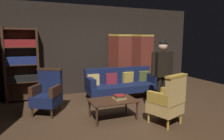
{
  "coord_description": "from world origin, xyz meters",
  "views": [
    {
      "loc": [
        -1.83,
        -3.83,
        1.68
      ],
      "look_at": [
        0.0,
        0.8,
        0.95
      ],
      "focal_mm": 31.76,
      "sensor_mm": 36.0,
      "label": 1
    }
  ],
  "objects": [
    {
      "name": "back_wall",
      "position": [
        0.0,
        2.45,
        1.4
      ],
      "size": [
        7.2,
        0.1,
        2.8
      ],
      "primitive_type": "cube",
      "color": "black",
      "rests_on": "ground_plane"
    },
    {
      "name": "coffee_table",
      "position": [
        -0.29,
        0.02,
        0.37
      ],
      "size": [
        1.0,
        0.64,
        0.42
      ],
      "color": "#382114",
      "rests_on": "ground_plane"
    },
    {
      "name": "standing_figure",
      "position": [
        0.94,
        -0.01,
        1.03
      ],
      "size": [
        0.59,
        0.24,
        1.7
      ],
      "color": "black",
      "rests_on": "ground_plane"
    },
    {
      "name": "armchair_wing_left",
      "position": [
        -1.58,
        0.87,
        0.49
      ],
      "size": [
        0.79,
        0.79,
        1.04
      ],
      "color": "#382114",
      "rests_on": "ground_plane"
    },
    {
      "name": "armchair_gilt_accent",
      "position": [
        0.63,
        -0.67,
        0.49
      ],
      "size": [
        0.74,
        0.74,
        1.04
      ],
      "color": "#B78E33",
      "rests_on": "ground_plane"
    },
    {
      "name": "folding_screen",
      "position": [
        1.28,
        2.26,
        0.99
      ],
      "size": [
        1.75,
        0.23,
        1.9
      ],
      "color": "#5B2319",
      "rests_on": "ground_plane"
    },
    {
      "name": "velvet_couch",
      "position": [
        0.55,
        1.46,
        0.46
      ],
      "size": [
        2.12,
        0.78,
        0.88
      ],
      "color": "#382114",
      "rests_on": "ground_plane"
    },
    {
      "name": "book_green_cloth",
      "position": [
        -0.15,
        -0.0,
        0.48
      ],
      "size": [
        0.21,
        0.19,
        0.03
      ],
      "primitive_type": "cube",
      "rotation": [
        0.0,
        0.0,
        0.14
      ],
      "color": "#1E4C28",
      "rests_on": "book_tan_leather"
    },
    {
      "name": "book_tan_leather",
      "position": [
        -0.15,
        -0.0,
        0.44
      ],
      "size": [
        0.28,
        0.24,
        0.04
      ],
      "primitive_type": "cube",
      "rotation": [
        0.0,
        0.0,
        0.17
      ],
      "color": "#9E7A47",
      "rests_on": "coffee_table"
    },
    {
      "name": "ground_plane",
      "position": [
        0.0,
        0.0,
        0.0
      ],
      "size": [
        10.0,
        10.0,
        0.0
      ],
      "primitive_type": "plane",
      "color": "#3D2819"
    },
    {
      "name": "bookshelf",
      "position": [
        -2.15,
        2.19,
        1.08
      ],
      "size": [
        0.9,
        0.32,
        2.05
      ],
      "color": "#382114",
      "rests_on": "ground_plane"
    },
    {
      "name": "book_red_leather",
      "position": [
        -0.15,
        -0.0,
        0.5
      ],
      "size": [
        0.22,
        0.18,
        0.03
      ],
      "primitive_type": "cube",
      "rotation": [
        0.0,
        0.0,
        -0.06
      ],
      "color": "maroon",
      "rests_on": "book_green_cloth"
    }
  ]
}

